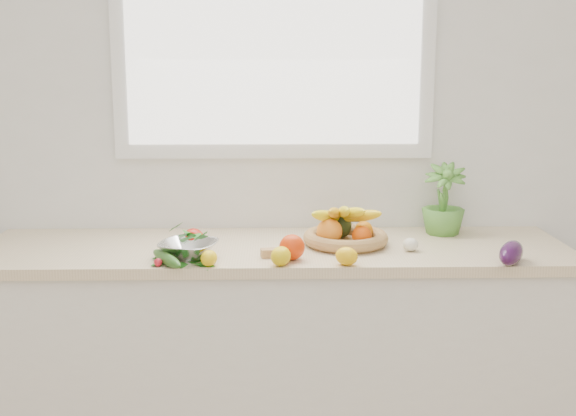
{
  "coord_description": "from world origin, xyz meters",
  "views": [
    {
      "loc": [
        -0.01,
        -0.73,
        1.59
      ],
      "look_at": [
        0.05,
        1.93,
        1.05
      ],
      "focal_mm": 45.0,
      "sensor_mm": 36.0,
      "label": 1
    }
  ],
  "objects_px": {
    "apple": "(193,239)",
    "colander_with_spinach": "(188,244)",
    "cucumber": "(167,259)",
    "potted_herb": "(444,201)",
    "fruit_basket": "(345,232)",
    "eggplant": "(511,253)"
  },
  "relations": [
    {
      "from": "apple",
      "to": "fruit_basket",
      "type": "bearing_deg",
      "value": 6.37
    },
    {
      "from": "cucumber",
      "to": "colander_with_spinach",
      "type": "relative_size",
      "value": 0.93
    },
    {
      "from": "fruit_basket",
      "to": "colander_with_spinach",
      "type": "distance_m",
      "value": 0.61
    },
    {
      "from": "eggplant",
      "to": "potted_herb",
      "type": "relative_size",
      "value": 0.64
    },
    {
      "from": "potted_herb",
      "to": "colander_with_spinach",
      "type": "bearing_deg",
      "value": -160.04
    },
    {
      "from": "eggplant",
      "to": "cucumber",
      "type": "distance_m",
      "value": 1.2
    },
    {
      "from": "cucumber",
      "to": "potted_herb",
      "type": "distance_m",
      "value": 1.15
    },
    {
      "from": "fruit_basket",
      "to": "potted_herb",
      "type": "bearing_deg",
      "value": 22.84
    },
    {
      "from": "apple",
      "to": "potted_herb",
      "type": "relative_size",
      "value": 0.27
    },
    {
      "from": "apple",
      "to": "potted_herb",
      "type": "distance_m",
      "value": 1.02
    },
    {
      "from": "apple",
      "to": "colander_with_spinach",
      "type": "xyz_separation_m",
      "value": [
        -0.0,
        -0.12,
        0.01
      ]
    },
    {
      "from": "eggplant",
      "to": "cucumber",
      "type": "bearing_deg",
      "value": 179.09
    },
    {
      "from": "apple",
      "to": "cucumber",
      "type": "distance_m",
      "value": 0.21
    },
    {
      "from": "potted_herb",
      "to": "cucumber",
      "type": "bearing_deg",
      "value": -157.86
    },
    {
      "from": "eggplant",
      "to": "cucumber",
      "type": "relative_size",
      "value": 0.84
    },
    {
      "from": "fruit_basket",
      "to": "colander_with_spinach",
      "type": "height_order",
      "value": "fruit_basket"
    },
    {
      "from": "apple",
      "to": "colander_with_spinach",
      "type": "relative_size",
      "value": 0.33
    },
    {
      "from": "apple",
      "to": "eggplant",
      "type": "distance_m",
      "value": 1.14
    },
    {
      "from": "cucumber",
      "to": "fruit_basket",
      "type": "distance_m",
      "value": 0.69
    },
    {
      "from": "fruit_basket",
      "to": "colander_with_spinach",
      "type": "xyz_separation_m",
      "value": [
        -0.58,
        -0.18,
        0.01
      ]
    },
    {
      "from": "cucumber",
      "to": "colander_with_spinach",
      "type": "bearing_deg",
      "value": 46.25
    },
    {
      "from": "apple",
      "to": "colander_with_spinach",
      "type": "bearing_deg",
      "value": -91.97
    }
  ]
}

